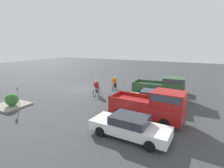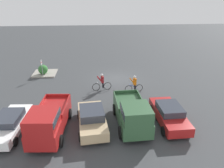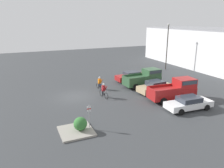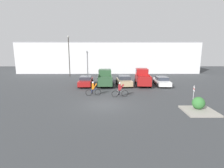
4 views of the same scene
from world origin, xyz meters
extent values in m
plane|color=#383A3D|center=(0.00, 0.00, 0.00)|extent=(80.00, 80.00, 0.00)
cube|color=silver|center=(0.00, 28.09, 3.36)|extent=(40.42, 12.18, 6.72)
cube|color=gray|center=(0.00, 28.09, 6.82)|extent=(40.42, 12.18, 0.20)
cube|color=maroon|center=(-3.05, 8.99, 0.62)|extent=(1.90, 4.64, 0.67)
cube|color=#2D333D|center=(-3.05, 8.99, 1.19)|extent=(1.64, 2.12, 0.47)
cylinder|color=black|center=(-3.97, 10.43, 0.34)|extent=(0.20, 0.68, 0.68)
cylinder|color=black|center=(-2.22, 10.49, 0.34)|extent=(0.20, 0.68, 0.68)
cylinder|color=black|center=(-3.87, 7.49, 0.34)|extent=(0.20, 0.68, 0.68)
cylinder|color=black|center=(-2.12, 7.55, 0.34)|extent=(0.20, 0.68, 0.68)
cube|color=#2D5133|center=(-0.25, 8.98, 0.87)|extent=(2.18, 5.00, 0.98)
cube|color=#2D5133|center=(-0.31, 10.45, 1.81)|extent=(1.90, 2.04, 0.90)
cube|color=#333D47|center=(-0.31, 10.45, 2.01)|extent=(1.95, 1.89, 0.40)
cube|color=#2D5133|center=(-1.15, 7.95, 1.49)|extent=(0.21, 2.95, 0.25)
cube|color=#2D5133|center=(0.74, 8.04, 1.49)|extent=(0.21, 2.95, 0.25)
cube|color=#2D5133|center=(-0.14, 6.56, 1.49)|extent=(1.97, 0.16, 0.25)
cylinder|color=black|center=(-1.30, 10.46, 0.42)|extent=(0.26, 0.85, 0.85)
cylinder|color=black|center=(0.67, 10.55, 0.42)|extent=(0.26, 0.85, 0.85)
cylinder|color=black|center=(-1.17, 7.41, 0.42)|extent=(0.26, 0.85, 0.85)
cylinder|color=black|center=(0.80, 7.50, 0.42)|extent=(0.26, 0.85, 0.85)
cube|color=tan|center=(2.55, 9.17, 0.60)|extent=(2.23, 4.54, 0.68)
cube|color=#2D333D|center=(2.55, 9.17, 1.21)|extent=(1.82, 2.12, 0.54)
cylinder|color=black|center=(1.51, 10.48, 0.30)|extent=(0.24, 0.62, 0.60)
cylinder|color=black|center=(3.32, 10.65, 0.30)|extent=(0.24, 0.62, 0.60)
cylinder|color=black|center=(1.79, 7.68, 0.30)|extent=(0.24, 0.62, 0.60)
cylinder|color=black|center=(3.59, 7.86, 0.30)|extent=(0.24, 0.62, 0.60)
cube|color=maroon|center=(5.35, 9.39, 0.85)|extent=(2.27, 5.33, 1.00)
cube|color=maroon|center=(5.46, 10.95, 1.84)|extent=(1.90, 2.20, 0.97)
cube|color=#333D47|center=(5.46, 10.95, 2.06)|extent=(1.95, 2.04, 0.43)
cube|color=maroon|center=(4.36, 8.41, 1.48)|extent=(0.29, 3.13, 0.25)
cube|color=maroon|center=(6.20, 8.28, 1.48)|extent=(0.29, 3.13, 0.25)
cube|color=maroon|center=(5.18, 6.83, 1.48)|extent=(1.92, 0.21, 0.25)
cylinder|color=black|center=(4.51, 11.07, 0.39)|extent=(0.27, 0.80, 0.79)
cylinder|color=black|center=(6.42, 10.93, 0.39)|extent=(0.27, 0.80, 0.79)
cylinder|color=black|center=(4.28, 7.84, 0.39)|extent=(0.27, 0.80, 0.79)
cylinder|color=black|center=(6.20, 7.71, 0.39)|extent=(0.27, 0.80, 0.79)
cube|color=white|center=(8.15, 9.25, 0.55)|extent=(1.96, 4.83, 0.59)
cube|color=#2D333D|center=(8.15, 9.25, 1.08)|extent=(1.66, 2.21, 0.48)
cylinder|color=black|center=(7.36, 10.81, 0.30)|extent=(0.21, 0.61, 0.60)
cylinder|color=black|center=(9.09, 10.73, 0.30)|extent=(0.21, 0.61, 0.60)
cylinder|color=black|center=(7.21, 7.78, 0.30)|extent=(0.21, 0.61, 0.60)
cylinder|color=black|center=(8.95, 7.69, 0.30)|extent=(0.21, 0.61, 0.60)
torus|color=black|center=(2.21, 2.94, 0.36)|extent=(0.77, 0.17, 0.77)
torus|color=black|center=(1.10, 2.77, 0.36)|extent=(0.77, 0.17, 0.77)
cylinder|color=silver|center=(1.65, 2.86, 0.55)|extent=(0.58, 0.12, 0.41)
cylinder|color=silver|center=(1.65, 2.86, 0.76)|extent=(0.62, 0.13, 0.04)
cylinder|color=silver|center=(1.46, 2.83, 0.55)|extent=(0.04, 0.04, 0.38)
cylinder|color=silver|center=(2.07, 2.92, 0.79)|extent=(0.09, 0.46, 0.02)
cylinder|color=black|center=(1.53, 2.93, 0.50)|extent=(0.14, 0.14, 0.57)
cylinder|color=black|center=(1.56, 2.75, 0.50)|extent=(0.14, 0.14, 0.57)
cube|color=maroon|center=(1.60, 2.85, 1.10)|extent=(0.29, 0.39, 0.63)
cylinder|color=maroon|center=(1.80, 3.05, 1.10)|extent=(0.56, 0.17, 0.68)
cylinder|color=maroon|center=(1.85, 2.72, 1.10)|extent=(0.56, 0.17, 0.68)
sphere|color=tan|center=(1.63, 2.85, 1.52)|extent=(0.21, 0.21, 0.21)
sphere|color=silver|center=(1.63, 2.85, 1.57)|extent=(0.23, 0.23, 0.23)
torus|color=black|center=(-0.88, 3.60, 0.34)|extent=(0.73, 0.16, 0.73)
torus|color=black|center=(-1.92, 3.44, 0.34)|extent=(0.73, 0.16, 0.73)
cylinder|color=#233D9E|center=(-1.40, 3.52, 0.52)|extent=(0.54, 0.12, 0.39)
cylinder|color=#233D9E|center=(-1.40, 3.52, 0.73)|extent=(0.58, 0.12, 0.04)
cylinder|color=#233D9E|center=(-1.58, 3.49, 0.52)|extent=(0.04, 0.04, 0.36)
cylinder|color=#233D9E|center=(-1.01, 3.58, 0.75)|extent=(0.09, 0.46, 0.02)
cylinder|color=black|center=(-1.52, 3.59, 0.48)|extent=(0.14, 0.14, 0.55)
cylinder|color=black|center=(-1.49, 3.41, 0.48)|extent=(0.14, 0.14, 0.55)
cube|color=orange|center=(-1.45, 3.51, 1.06)|extent=(0.29, 0.39, 0.63)
cylinder|color=orange|center=(-1.27, 3.71, 1.07)|extent=(0.53, 0.17, 0.68)
cylinder|color=orange|center=(-1.22, 3.37, 1.07)|extent=(0.53, 0.17, 0.68)
sphere|color=tan|center=(-1.42, 3.51, 1.48)|extent=(0.21, 0.21, 0.21)
sphere|color=silver|center=(-1.42, 3.51, 1.54)|extent=(0.23, 0.23, 0.23)
cylinder|color=#9E9EA3|center=(8.10, -0.93, 1.05)|extent=(0.06, 0.06, 2.09)
cube|color=white|center=(8.10, -0.93, 1.77)|extent=(0.05, 0.30, 0.45)
cube|color=red|center=(8.10, -0.93, 1.77)|extent=(0.06, 0.30, 0.10)
cylinder|color=#2D2823|center=(-7.52, 18.27, 3.77)|extent=(0.16, 0.16, 7.54)
sphere|color=#B2B2A8|center=(-7.52, 18.27, 7.66)|extent=(0.36, 0.36, 0.36)
cube|color=gray|center=(8.15, -2.04, 0.07)|extent=(2.60, 2.59, 0.15)
sphere|color=#337033|center=(8.22, -1.71, 0.68)|extent=(1.07, 1.07, 1.07)
camera|label=1|loc=(17.06, 12.70, 5.40)|focal=28.00mm
camera|label=2|loc=(2.15, 22.32, 9.04)|focal=35.00mm
camera|label=3|loc=(23.44, -5.64, 8.56)|focal=35.00mm
camera|label=4|loc=(0.66, -16.15, 5.20)|focal=28.00mm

